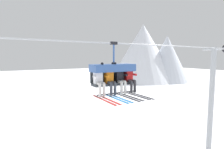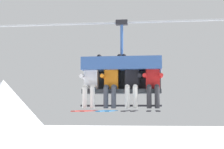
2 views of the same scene
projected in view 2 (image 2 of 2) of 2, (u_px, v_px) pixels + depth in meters
name	position (u px, v px, depth m)	size (l,w,h in m)	color
mountain_peak_west	(2.00, 112.00, 54.20)	(18.18, 18.18, 10.15)	white
lift_cable	(90.00, 24.00, 8.25)	(20.46, 0.05, 0.05)	#9EA3A8
chairlift_chair	(122.00, 70.00, 8.12)	(1.86, 0.74, 2.06)	#33383D
skier_white	(91.00, 81.00, 7.97)	(0.48, 1.70, 1.34)	silver
skier_orange	(111.00, 81.00, 7.91)	(0.48, 1.70, 1.34)	orange
skier_black	(132.00, 81.00, 7.86)	(0.48, 1.70, 1.34)	black
skier_red	(153.00, 82.00, 7.79)	(0.46, 1.70, 1.23)	red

